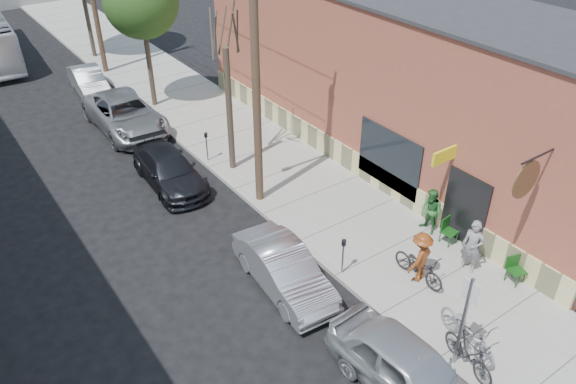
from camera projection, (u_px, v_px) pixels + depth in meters
ground at (281, 306)px, 16.15m from camera, size 120.00×120.00×0.00m
sidewalk at (220, 127)px, 25.71m from camera, size 4.50×58.00×0.15m
cafe_building at (395, 78)px, 22.15m from camera, size 6.60×20.20×6.61m
sign_post at (465, 314)px, 13.35m from camera, size 0.07×0.45×2.80m
parking_meter_near at (343, 251)px, 16.70m from camera, size 0.14×0.14×1.24m
parking_meter_far at (206, 142)px, 22.53m from camera, size 0.14×0.14×1.24m
utility_pole_near at (254, 60)px, 17.73m from camera, size 3.57×0.28×10.00m
tree_bare at (229, 111)px, 21.19m from camera, size 0.24×0.24×4.90m
tree_leafy_mid at (141, 1)px, 24.98m from camera, size 3.36×3.36×6.65m
patio_chair_a at (449, 232)px, 18.15m from camera, size 0.56×0.56×0.88m
patio_chair_b at (517, 270)px, 16.56m from camera, size 0.63×0.63×0.88m
patron_grey at (472, 246)px, 16.80m from camera, size 0.62×0.75×1.77m
patron_green at (431, 212)px, 18.47m from camera, size 0.67×0.83×1.61m
cyclist at (420, 257)px, 16.47m from camera, size 1.17×0.82×1.66m
cyclist_bike at (419, 266)px, 16.66m from camera, size 0.69×1.85×0.96m
parked_bike_a at (469, 353)px, 13.84m from camera, size 0.77×1.78×1.03m
parked_bike_b at (468, 331)px, 14.42m from camera, size 1.09×2.16×1.08m
car_0 at (409, 371)px, 13.29m from camera, size 2.07×4.52×1.50m
car_1 at (284, 270)px, 16.46m from camera, size 1.74×4.21×1.35m
car_2 at (169, 170)px, 21.36m from camera, size 2.03×4.51×1.28m
car_3 at (125, 115)px, 25.23m from camera, size 2.54×5.47×1.52m
car_4 at (89, 81)px, 28.88m from camera, size 1.70×4.03×1.29m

